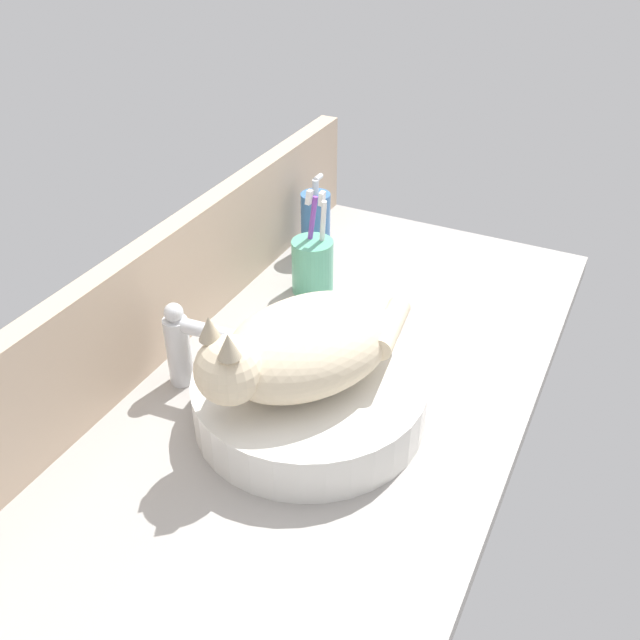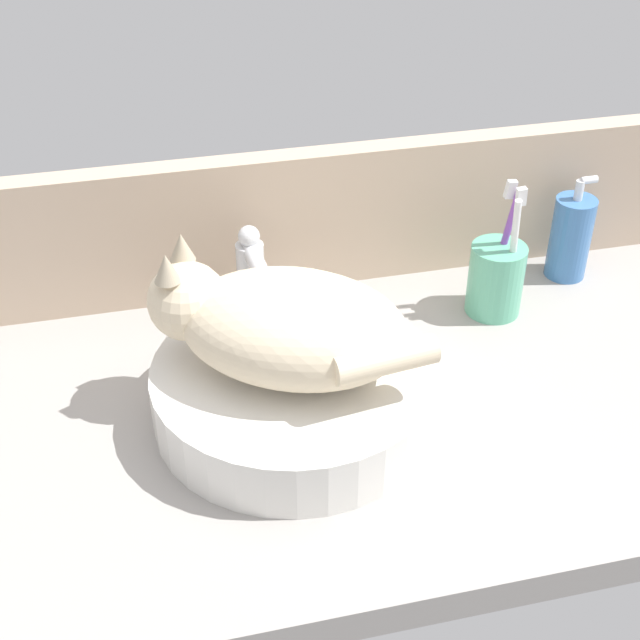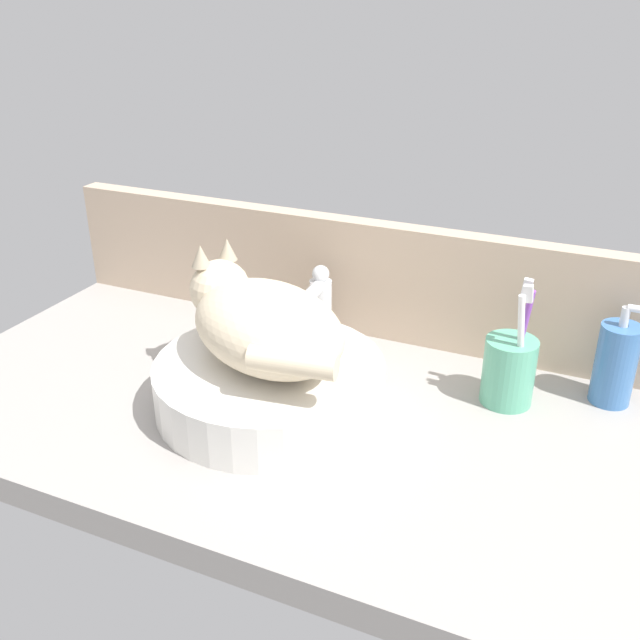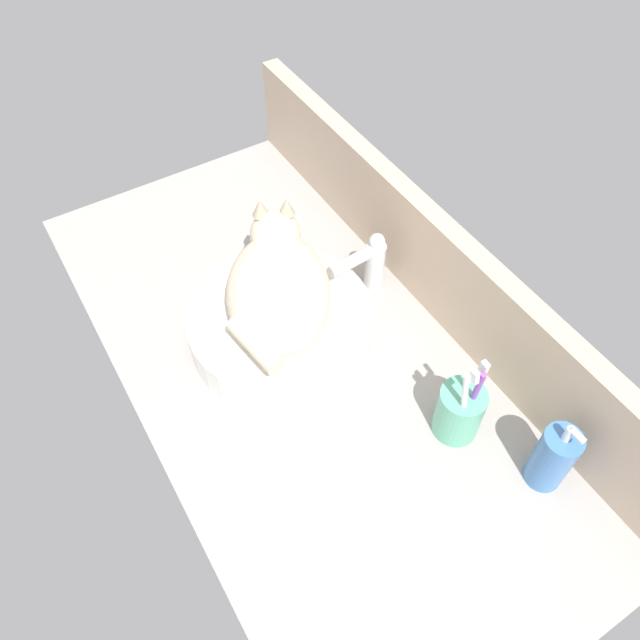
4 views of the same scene
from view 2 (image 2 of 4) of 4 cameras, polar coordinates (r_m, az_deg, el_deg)
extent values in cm
cube|color=#9E9993|center=(105.76, 1.46, -6.10)|extent=(116.47, 57.17, 4.00)
cube|color=tan|center=(120.44, -1.67, 6.38)|extent=(116.47, 3.60, 19.43)
cylinder|color=silver|center=(100.62, -1.63, -4.59)|extent=(32.01, 32.01, 6.81)
ellipsoid|color=beige|center=(95.16, -1.72, -0.47)|extent=(29.99, 26.50, 11.00)
sphere|color=beige|center=(97.64, -8.48, 1.21)|extent=(8.80, 8.80, 8.80)
cone|color=tan|center=(93.40, -9.81, 3.30)|extent=(2.80, 2.80, 3.20)
cone|color=tan|center=(96.84, -8.84, 4.65)|extent=(2.80, 2.80, 3.20)
cylinder|color=beige|center=(90.07, 4.18, -2.53)|extent=(11.32, 4.58, 3.20)
cylinder|color=silver|center=(115.54, -4.42, 2.48)|extent=(3.60, 3.60, 11.00)
cylinder|color=silver|center=(108.79, -3.92, 3.29)|extent=(2.86, 10.12, 2.20)
sphere|color=silver|center=(112.06, -4.57, 5.36)|extent=(2.80, 2.80, 2.80)
cylinder|color=#3F72B2|center=(128.72, 15.73, 5.09)|extent=(5.64, 5.64, 11.87)
cylinder|color=silver|center=(125.36, 16.26, 7.98)|extent=(1.20, 1.20, 2.80)
cylinder|color=silver|center=(125.32, 16.85, 8.58)|extent=(2.20, 1.00, 1.00)
cylinder|color=#5BB28E|center=(119.06, 11.18, 2.57)|extent=(7.28, 7.28, 9.71)
cylinder|color=white|center=(116.59, 12.22, 4.01)|extent=(2.25, 2.44, 17.03)
cube|color=white|center=(112.54, 12.75, 7.71)|extent=(1.39, 1.01, 2.55)
cylinder|color=purple|center=(118.04, 11.60, 4.51)|extent=(2.61, 2.40, 17.02)
cube|color=white|center=(114.03, 12.10, 8.18)|extent=(1.44, 1.01, 2.57)
camera|label=1|loc=(0.66, -68.39, 14.06)|focal=40.00mm
camera|label=3|loc=(0.58, 71.07, -3.22)|focal=40.00mm
camera|label=4|loc=(0.91, 57.94, 36.02)|focal=35.00mm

